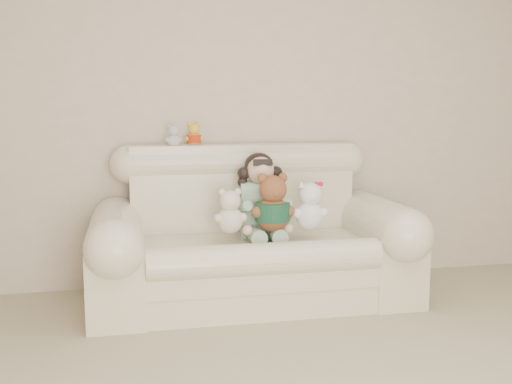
# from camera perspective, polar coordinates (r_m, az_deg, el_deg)

# --- Properties ---
(wall_back) EXTENTS (4.50, 0.00, 4.50)m
(wall_back) POSITION_cam_1_polar(r_m,az_deg,el_deg) (4.44, 2.59, 8.24)
(wall_back) COLOR beige
(wall_back) RESTS_ON ground
(sofa) EXTENTS (2.10, 0.95, 1.03)m
(sofa) POSITION_cam_1_polar(r_m,az_deg,el_deg) (3.95, -0.30, -3.18)
(sofa) COLOR #FFF5CD
(sofa) RESTS_ON floor
(seated_child) EXTENTS (0.37, 0.45, 0.57)m
(seated_child) POSITION_cam_1_polar(r_m,az_deg,el_deg) (4.01, 0.41, -0.23)
(seated_child) COLOR #337948
(seated_child) RESTS_ON sofa
(brown_teddy) EXTENTS (0.33, 0.28, 0.44)m
(brown_teddy) POSITION_cam_1_polar(r_m,az_deg,el_deg) (3.81, 1.59, -0.49)
(brown_teddy) COLOR brown
(brown_teddy) RESTS_ON sofa
(white_cat) EXTENTS (0.28, 0.24, 0.37)m
(white_cat) POSITION_cam_1_polar(r_m,az_deg,el_deg) (3.88, 5.12, -0.84)
(white_cat) COLOR white
(white_cat) RESTS_ON sofa
(cream_teddy) EXTENTS (0.24, 0.20, 0.33)m
(cream_teddy) POSITION_cam_1_polar(r_m,az_deg,el_deg) (3.76, -2.49, -1.41)
(cream_teddy) COLOR white
(cream_teddy) RESTS_ON sofa
(yellow_mini_bear) EXTENTS (0.15, 0.13, 0.20)m
(yellow_mini_bear) POSITION_cam_1_polar(r_m,az_deg,el_deg) (4.21, -5.90, 5.63)
(yellow_mini_bear) COLOR yellow
(yellow_mini_bear) RESTS_ON sofa
(grey_mini_plush) EXTENTS (0.14, 0.13, 0.19)m
(grey_mini_plush) POSITION_cam_1_polar(r_m,az_deg,el_deg) (4.15, -7.85, 5.46)
(grey_mini_plush) COLOR silver
(grey_mini_plush) RESTS_ON sofa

